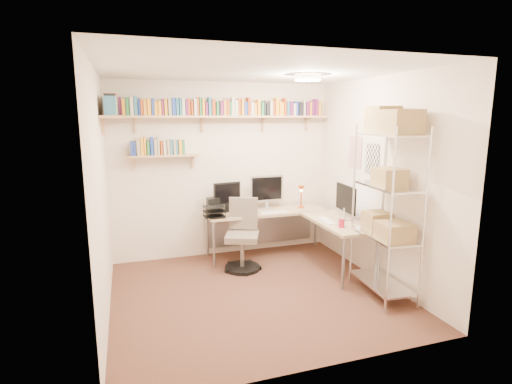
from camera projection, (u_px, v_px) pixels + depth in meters
ground at (255, 293)px, 4.64m from camera, size 3.20×3.20×0.00m
room_shell at (256, 161)px, 4.36m from camera, size 3.24×3.04×2.52m
wall_shelves at (194, 116)px, 5.34m from camera, size 3.12×1.09×0.80m
corner_desk at (276, 214)px, 5.60m from camera, size 1.91×1.73×1.18m
office_chair at (243, 240)px, 5.34m from camera, size 0.55×0.55×0.95m
wire_rack at (389, 176)px, 4.33m from camera, size 0.48×0.87×2.14m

